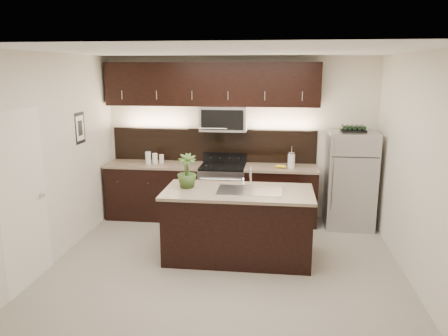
# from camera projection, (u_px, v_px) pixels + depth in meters

# --- Properties ---
(ground) EXTENTS (4.50, 4.50, 0.00)m
(ground) POSITION_uv_depth(u_px,v_px,m) (226.00, 263.00, 5.75)
(ground) COLOR gray
(ground) RESTS_ON ground
(room_walls) EXTENTS (4.52, 4.02, 2.71)m
(room_walls) POSITION_uv_depth(u_px,v_px,m) (217.00, 136.00, 5.35)
(room_walls) COLOR beige
(room_walls) RESTS_ON ground
(counter_run) EXTENTS (3.51, 0.65, 0.94)m
(counter_run) POSITION_uv_depth(u_px,v_px,m) (211.00, 192.00, 7.33)
(counter_run) COLOR black
(counter_run) RESTS_ON ground
(upper_fixtures) EXTENTS (3.49, 0.40, 1.66)m
(upper_fixtures) POSITION_uv_depth(u_px,v_px,m) (213.00, 91.00, 7.10)
(upper_fixtures) COLOR black
(upper_fixtures) RESTS_ON counter_run
(island) EXTENTS (1.96, 0.96, 0.94)m
(island) POSITION_uv_depth(u_px,v_px,m) (238.00, 224.00, 5.82)
(island) COLOR black
(island) RESTS_ON ground
(sink_faucet) EXTENTS (0.84, 0.50, 0.28)m
(sink_faucet) POSITION_uv_depth(u_px,v_px,m) (250.00, 189.00, 5.70)
(sink_faucet) COLOR silver
(sink_faucet) RESTS_ON island
(refrigerator) EXTENTS (0.74, 0.67, 1.54)m
(refrigerator) POSITION_uv_depth(u_px,v_px,m) (350.00, 180.00, 6.94)
(refrigerator) COLOR #B2B2B7
(refrigerator) RESTS_ON ground
(wine_rack) EXTENTS (0.38, 0.24, 0.09)m
(wine_rack) POSITION_uv_depth(u_px,v_px,m) (353.00, 129.00, 6.76)
(wine_rack) COLOR black
(wine_rack) RESTS_ON refrigerator
(plant) EXTENTS (0.30, 0.30, 0.46)m
(plant) POSITION_uv_depth(u_px,v_px,m) (187.00, 171.00, 5.81)
(plant) COLOR #314D1F
(plant) RESTS_ON island
(canisters) EXTENTS (0.29, 0.17, 0.21)m
(canisters) POSITION_uv_depth(u_px,v_px,m) (153.00, 158.00, 7.31)
(canisters) COLOR silver
(canisters) RESTS_ON counter_run
(french_press) EXTENTS (0.12, 0.12, 0.34)m
(french_press) POSITION_uv_depth(u_px,v_px,m) (291.00, 160.00, 7.00)
(french_press) COLOR silver
(french_press) RESTS_ON counter_run
(bananas) EXTENTS (0.20, 0.16, 0.06)m
(bananas) POSITION_uv_depth(u_px,v_px,m) (278.00, 166.00, 7.01)
(bananas) COLOR yellow
(bananas) RESTS_ON counter_run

